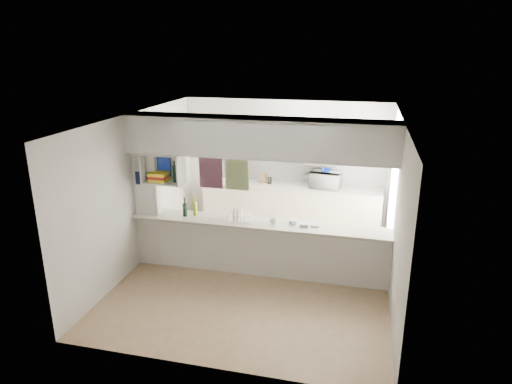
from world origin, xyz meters
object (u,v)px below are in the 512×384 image
(dish_rack, at_px, (240,215))
(wine_bottles, at_px, (190,208))
(microwave, at_px, (326,180))
(bowl, at_px, (326,170))

(dish_rack, bearing_deg, wine_bottles, 169.93)
(microwave, distance_m, bowl, 0.19)
(bowl, height_order, wine_bottles, bowl)
(wine_bottles, bearing_deg, bowl, 46.02)
(bowl, relative_size, wine_bottles, 0.65)
(dish_rack, relative_size, wine_bottles, 1.26)
(wine_bottles, bearing_deg, microwave, 45.49)
(dish_rack, xyz_separation_m, wine_bottles, (-0.85, -0.00, 0.04))
(bowl, distance_m, wine_bottles, 2.95)
(microwave, relative_size, wine_bottles, 1.73)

